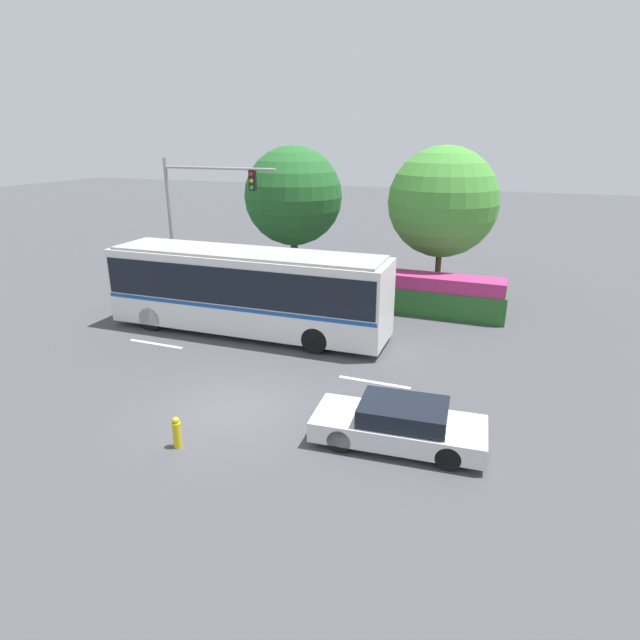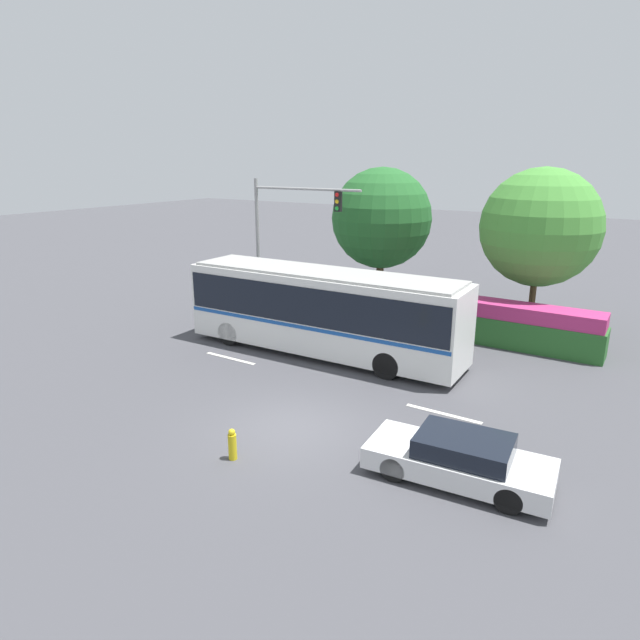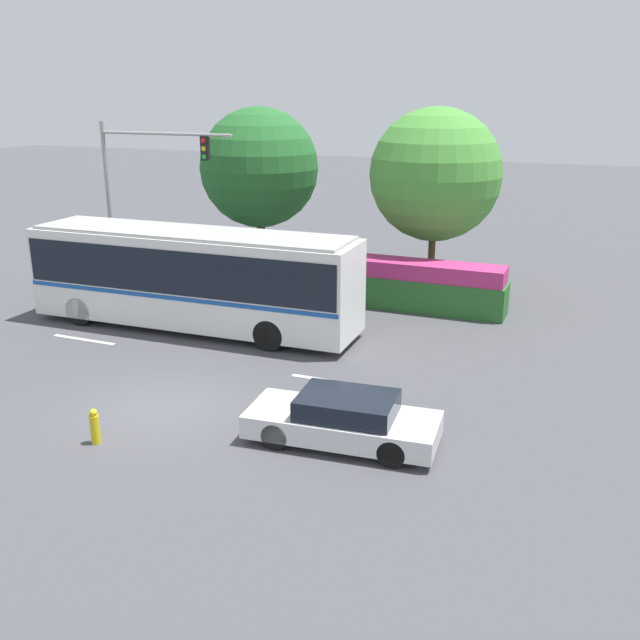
# 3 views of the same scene
# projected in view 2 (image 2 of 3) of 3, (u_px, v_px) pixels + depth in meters

# --- Properties ---
(ground_plane) EXTENTS (140.00, 140.00, 0.00)m
(ground_plane) POSITION_uv_depth(u_px,v_px,m) (292.00, 427.00, 15.94)
(ground_plane) COLOR #444449
(city_bus) EXTENTS (11.51, 2.85, 3.36)m
(city_bus) POSITION_uv_depth(u_px,v_px,m) (322.00, 307.00, 21.46)
(city_bus) COLOR silver
(city_bus) RESTS_ON ground
(sedan_foreground) EXTENTS (4.53, 2.11, 1.18)m
(sedan_foreground) POSITION_uv_depth(u_px,v_px,m) (460.00, 459.00, 13.16)
(sedan_foreground) COLOR silver
(sedan_foreground) RESTS_ON ground
(traffic_light_pole) EXTENTS (5.97, 0.24, 6.60)m
(traffic_light_pole) POSITION_uv_depth(u_px,v_px,m) (281.00, 226.00, 26.65)
(traffic_light_pole) COLOR gray
(traffic_light_pole) RESTS_ON ground
(flowering_hedge) EXTENTS (8.71, 1.38, 1.79)m
(flowering_hedge) POSITION_uv_depth(u_px,v_px,m) (493.00, 322.00, 23.07)
(flowering_hedge) COLOR #286028
(flowering_hedge) RESTS_ON ground
(street_tree_left) EXTENTS (5.18, 5.18, 7.14)m
(street_tree_left) POSITION_uv_depth(u_px,v_px,m) (382.00, 218.00, 28.33)
(street_tree_left) COLOR brown
(street_tree_left) RESTS_ON ground
(street_tree_centre) EXTENTS (5.15, 5.15, 7.21)m
(street_tree_centre) POSITION_uv_depth(u_px,v_px,m) (540.00, 228.00, 23.78)
(street_tree_centre) COLOR brown
(street_tree_centre) RESTS_ON ground
(fire_hydrant) EXTENTS (0.22, 0.22, 0.86)m
(fire_hydrant) POSITION_uv_depth(u_px,v_px,m) (232.00, 445.00, 14.12)
(fire_hydrant) COLOR gold
(fire_hydrant) RESTS_ON ground
(lane_stripe_near) EXTENTS (2.40, 0.16, 0.01)m
(lane_stripe_near) POSITION_uv_depth(u_px,v_px,m) (230.00, 358.00, 21.40)
(lane_stripe_near) COLOR silver
(lane_stripe_near) RESTS_ON ground
(lane_stripe_mid) EXTENTS (2.40, 0.16, 0.01)m
(lane_stripe_mid) POSITION_uv_depth(u_px,v_px,m) (443.00, 414.00, 16.75)
(lane_stripe_mid) COLOR silver
(lane_stripe_mid) RESTS_ON ground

